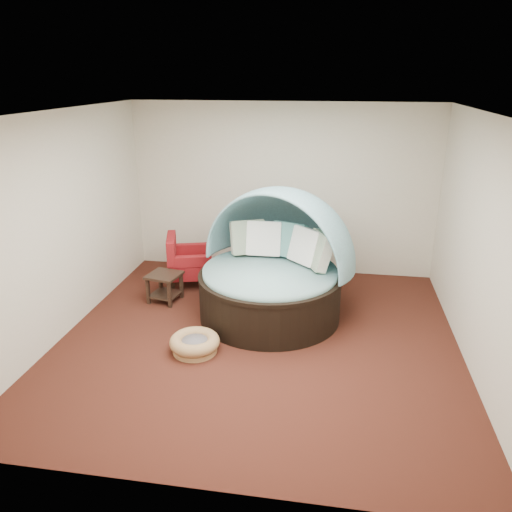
% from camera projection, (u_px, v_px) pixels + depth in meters
% --- Properties ---
extents(floor, '(5.00, 5.00, 0.00)m').
position_uv_depth(floor, '(258.00, 339.00, 6.38)').
color(floor, '#441A13').
rests_on(floor, ground).
extents(wall_back, '(5.00, 0.00, 5.00)m').
position_uv_depth(wall_back, '(282.00, 190.00, 8.22)').
color(wall_back, beige).
rests_on(wall_back, floor).
extents(wall_front, '(5.00, 0.00, 5.00)m').
position_uv_depth(wall_front, '(203.00, 339.00, 3.58)').
color(wall_front, beige).
rests_on(wall_front, floor).
extents(wall_left, '(0.00, 5.00, 5.00)m').
position_uv_depth(wall_left, '(63.00, 225.00, 6.28)').
color(wall_left, beige).
rests_on(wall_left, floor).
extents(wall_right, '(0.00, 5.00, 5.00)m').
position_uv_depth(wall_right, '(481.00, 246.00, 5.52)').
color(wall_right, beige).
rests_on(wall_right, floor).
extents(ceiling, '(5.00, 5.00, 0.00)m').
position_uv_depth(ceiling, '(258.00, 113.00, 5.42)').
color(ceiling, white).
rests_on(ceiling, wall_back).
extents(canopy_daybed, '(2.56, 2.53, 1.79)m').
position_uv_depth(canopy_daybed, '(274.00, 258.00, 6.80)').
color(canopy_daybed, black).
rests_on(canopy_daybed, floor).
extents(pet_basket, '(0.74, 0.74, 0.21)m').
position_uv_depth(pet_basket, '(195.00, 343.00, 6.07)').
color(pet_basket, '#9D7947').
rests_on(pet_basket, floor).
extents(red_armchair, '(0.87, 0.87, 0.82)m').
position_uv_depth(red_armchair, '(187.00, 262.00, 7.95)').
color(red_armchair, black).
rests_on(red_armchair, floor).
extents(side_table, '(0.52, 0.52, 0.43)m').
position_uv_depth(side_table, '(165.00, 284.00, 7.37)').
color(side_table, black).
rests_on(side_table, floor).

